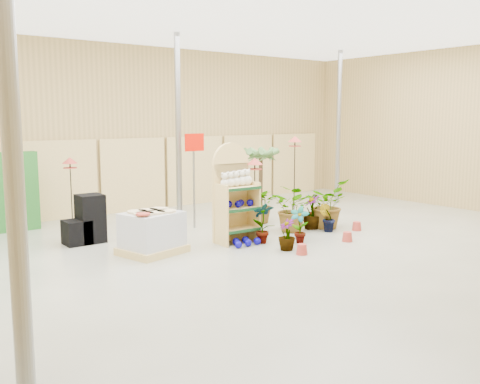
# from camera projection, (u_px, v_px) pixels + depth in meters

# --- Properties ---
(room) EXTENTS (15.20, 12.10, 4.70)m
(room) POSITION_uv_depth(u_px,v_px,m) (246.00, 136.00, 10.50)
(room) COLOR gray
(room) RESTS_ON ground
(display_shelf) EXTENTS (0.88, 0.57, 2.06)m
(display_shelf) POSITION_uv_depth(u_px,v_px,m) (233.00, 197.00, 11.04)
(display_shelf) COLOR tan
(display_shelf) RESTS_ON ground
(teddy_bears) EXTENTS (0.77, 0.21, 0.33)m
(teddy_bears) POSITION_uv_depth(u_px,v_px,m) (237.00, 180.00, 10.93)
(teddy_bears) COLOR silver
(teddy_bears) RESTS_ON display_shelf
(gazing_balls_shelf) EXTENTS (0.76, 0.26, 0.14)m
(gazing_balls_shelf) POSITION_uv_depth(u_px,v_px,m) (237.00, 204.00, 10.96)
(gazing_balls_shelf) COLOR #08048B
(gazing_balls_shelf) RESTS_ON display_shelf
(gazing_balls_floor) EXTENTS (0.63, 0.39, 0.15)m
(gazing_balls_floor) POSITION_uv_depth(u_px,v_px,m) (245.00, 242.00, 10.78)
(gazing_balls_floor) COLOR #08048B
(gazing_balls_floor) RESTS_ON ground
(pallet_stack) EXTENTS (1.31, 1.18, 0.83)m
(pallet_stack) POSITION_uv_depth(u_px,v_px,m) (152.00, 233.00, 10.13)
(pallet_stack) COLOR tan
(pallet_stack) RESTS_ON ground
(charcoal_planters) EXTENTS (0.80, 0.50, 1.00)m
(charcoal_planters) POSITION_uv_depth(u_px,v_px,m) (86.00, 223.00, 10.97)
(charcoal_planters) COLOR black
(charcoal_planters) RESTS_ON ground
(offer_sign) EXTENTS (0.50, 0.08, 2.20)m
(offer_sign) POSITION_uv_depth(u_px,v_px,m) (194.00, 161.00, 12.29)
(offer_sign) COLOR gray
(offer_sign) RESTS_ON ground
(bird_table_front) EXTENTS (0.34, 0.34, 1.72)m
(bird_table_front) POSITION_uv_depth(u_px,v_px,m) (255.00, 164.00, 11.28)
(bird_table_front) COLOR black
(bird_table_front) RESTS_ON ground
(bird_table_right) EXTENTS (0.34, 0.34, 2.12)m
(bird_table_right) POSITION_uv_depth(u_px,v_px,m) (295.00, 142.00, 12.90)
(bird_table_right) COLOR black
(bird_table_right) RESTS_ON ground
(bird_table_back) EXTENTS (0.34, 0.34, 1.69)m
(bird_table_back) POSITION_uv_depth(u_px,v_px,m) (70.00, 163.00, 11.90)
(bird_table_back) COLOR black
(bird_table_back) RESTS_ON ground
(palm) EXTENTS (0.70, 0.70, 1.91)m
(palm) POSITION_uv_depth(u_px,v_px,m) (261.00, 154.00, 13.38)
(palm) COLOR #402F1B
(palm) RESTS_ON ground
(potted_plant_0) EXTENTS (0.51, 0.41, 0.86)m
(potted_plant_0) POSITION_uv_depth(u_px,v_px,m) (263.00, 223.00, 10.95)
(potted_plant_0) COLOR #446C33
(potted_plant_0) RESTS_ON ground
(potted_plant_2) EXTENTS (1.00, 1.10, 1.07)m
(potted_plant_2) POSITION_uv_depth(u_px,v_px,m) (294.00, 208.00, 12.03)
(potted_plant_2) COLOR #446C33
(potted_plant_2) RESTS_ON ground
(potted_plant_3) EXTENTS (0.60, 0.60, 0.79)m
(potted_plant_3) POSITION_uv_depth(u_px,v_px,m) (312.00, 212.00, 12.36)
(potted_plant_3) COLOR #446C33
(potted_plant_3) RESTS_ON ground
(potted_plant_4) EXTENTS (0.33, 0.39, 0.64)m
(potted_plant_4) POSITION_uv_depth(u_px,v_px,m) (312.00, 207.00, 13.49)
(potted_plant_4) COLOR #446C33
(potted_plant_4) RESTS_ON ground
(potted_plant_5) EXTENTS (0.38, 0.33, 0.60)m
(potted_plant_5) POSITION_uv_depth(u_px,v_px,m) (256.00, 218.00, 12.09)
(potted_plant_5) COLOR #446C33
(potted_plant_5) RESTS_ON ground
(potted_plant_6) EXTENTS (1.02, 0.93, 0.97)m
(potted_plant_6) POSITION_uv_depth(u_px,v_px,m) (259.00, 204.00, 13.00)
(potted_plant_6) COLOR #446C33
(potted_plant_6) RESTS_ON ground
(potted_plant_7) EXTENTS (0.40, 0.40, 0.62)m
(potted_plant_7) POSITION_uv_depth(u_px,v_px,m) (287.00, 235.00, 10.39)
(potted_plant_7) COLOR #446C33
(potted_plant_7) RESTS_ON ground
(potted_plant_8) EXTENTS (0.44, 0.48, 0.76)m
(potted_plant_8) POSITION_uv_depth(u_px,v_px,m) (299.00, 225.00, 10.97)
(potted_plant_8) COLOR #446C33
(potted_plant_8) RESTS_ON ground
(potted_plant_9) EXTENTS (0.45, 0.45, 0.64)m
(potted_plant_9) POSITION_uv_depth(u_px,v_px,m) (327.00, 218.00, 12.05)
(potted_plant_9) COLOR #446C33
(potted_plant_9) RESTS_ON ground
(potted_plant_10) EXTENTS (1.27, 1.20, 1.14)m
(potted_plant_10) POSITION_uv_depth(u_px,v_px,m) (326.00, 204.00, 12.44)
(potted_plant_10) COLOR #446C33
(potted_plant_10) RESTS_ON ground
(potted_plant_11) EXTENTS (0.48, 0.48, 0.75)m
(potted_plant_11) POSITION_uv_depth(u_px,v_px,m) (250.00, 211.00, 12.63)
(potted_plant_11) COLOR #446C33
(potted_plant_11) RESTS_ON ground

